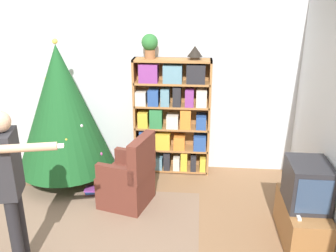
# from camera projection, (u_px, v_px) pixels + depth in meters

# --- Properties ---
(ground_plane) EXTENTS (14.00, 14.00, 0.00)m
(ground_plane) POSITION_uv_depth(u_px,v_px,m) (121.00, 247.00, 3.94)
(ground_plane) COLOR #846042
(wall_back) EXTENTS (8.00, 0.10, 2.60)m
(wall_back) POSITION_uv_depth(u_px,v_px,m) (145.00, 81.00, 5.35)
(wall_back) COLOR silver
(wall_back) RESTS_ON ground_plane
(area_rug) EXTENTS (2.63, 1.79, 0.01)m
(area_rug) POSITION_uv_depth(u_px,v_px,m) (82.00, 230.00, 4.22)
(area_rug) COLOR #7F6651
(area_rug) RESTS_ON ground_plane
(bookshelf) EXTENTS (1.07, 0.26, 1.66)m
(bookshelf) POSITION_uv_depth(u_px,v_px,m) (172.00, 117.00, 5.29)
(bookshelf) COLOR #A8703D
(bookshelf) RESTS_ON ground_plane
(tv_stand) EXTENTS (0.41, 0.87, 0.44)m
(tv_stand) POSITION_uv_depth(u_px,v_px,m) (302.00, 222.00, 3.99)
(tv_stand) COLOR #996638
(tv_stand) RESTS_ON ground_plane
(television) EXTENTS (0.41, 0.51, 0.47)m
(television) POSITION_uv_depth(u_px,v_px,m) (307.00, 184.00, 3.83)
(television) COLOR #28282D
(television) RESTS_ON tv_stand
(game_remote) EXTENTS (0.04, 0.12, 0.02)m
(game_remote) POSITION_uv_depth(u_px,v_px,m) (298.00, 217.00, 3.68)
(game_remote) COLOR white
(game_remote) RESTS_ON tv_stand
(christmas_tree) EXTENTS (1.30, 1.30, 1.97)m
(christmas_tree) POSITION_uv_depth(u_px,v_px,m) (62.00, 108.00, 4.96)
(christmas_tree) COLOR #4C3323
(christmas_tree) RESTS_ON ground_plane
(armchair) EXTENTS (0.70, 0.69, 0.92)m
(armchair) POSITION_uv_depth(u_px,v_px,m) (129.00, 180.00, 4.63)
(armchair) COLOR brown
(armchair) RESTS_ON ground_plane
(standing_person) EXTENTS (0.69, 0.46, 1.60)m
(standing_person) POSITION_uv_depth(u_px,v_px,m) (11.00, 180.00, 3.35)
(standing_person) COLOR #232328
(standing_person) RESTS_ON ground_plane
(potted_plant) EXTENTS (0.22, 0.22, 0.33)m
(potted_plant) POSITION_uv_depth(u_px,v_px,m) (150.00, 44.00, 4.96)
(potted_plant) COLOR #935B38
(potted_plant) RESTS_ON bookshelf
(table_lamp) EXTENTS (0.20, 0.20, 0.18)m
(table_lamp) POSITION_uv_depth(u_px,v_px,m) (195.00, 52.00, 4.94)
(table_lamp) COLOR #473828
(table_lamp) RESTS_ON bookshelf
(book_pile_near_tree) EXTENTS (0.20, 0.19, 0.08)m
(book_pile_near_tree) POSITION_uv_depth(u_px,v_px,m) (91.00, 191.00, 4.94)
(book_pile_near_tree) COLOR #B22D28
(book_pile_near_tree) RESTS_ON ground_plane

